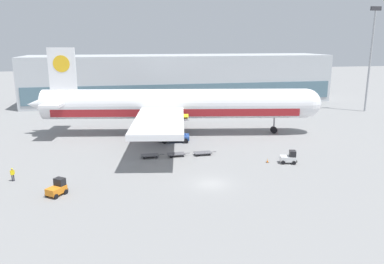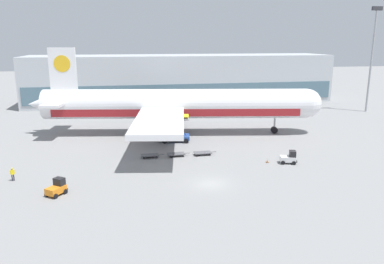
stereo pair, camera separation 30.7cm
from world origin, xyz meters
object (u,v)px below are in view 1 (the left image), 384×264
object	(u,v)px
airplane_main	(172,105)
traffic_cone_near	(267,161)
light_mast	(371,53)
scissor_lift_loader	(175,131)
ground_crew_near	(12,173)
baggage_dolly_third	(203,153)
baggage_tug_foreground	(289,158)
baggage_dolly_second	(176,154)
baggage_dolly_lead	(150,155)
baggage_tug_mid	(57,188)

from	to	relation	value
airplane_main	traffic_cone_near	bearing A→B (deg)	-51.24
light_mast	scissor_lift_loader	distance (m)	59.14
scissor_lift_loader	ground_crew_near	distance (m)	29.08
baggage_dolly_third	airplane_main	bearing A→B (deg)	98.72
light_mast	baggage_dolly_third	world-z (taller)	light_mast
baggage_tug_foreground	baggage_dolly_second	bearing A→B (deg)	174.58
light_mast	ground_crew_near	size ratio (longest dim) A/B	14.43
airplane_main	ground_crew_near	distance (m)	33.28
airplane_main	light_mast	bearing A→B (deg)	24.59
scissor_lift_loader	baggage_dolly_third	bearing A→B (deg)	-61.88
baggage_dolly_lead	ground_crew_near	bearing A→B (deg)	-161.90
baggage_dolly_lead	baggage_dolly_second	xyz separation A→B (m)	(4.22, -0.12, 0.00)
baggage_tug_foreground	baggage_dolly_third	world-z (taller)	baggage_tug_foreground
baggage_tug_foreground	traffic_cone_near	world-z (taller)	baggage_tug_foreground
ground_crew_near	baggage_dolly_third	bearing A→B (deg)	-8.46
light_mast	baggage_dolly_third	distance (m)	60.66
light_mast	scissor_lift_loader	size ratio (longest dim) A/B	4.72
light_mast	airplane_main	size ratio (longest dim) A/B	0.46
baggage_tug_mid	light_mast	bearing A→B (deg)	-22.59
baggage_dolly_second	baggage_dolly_third	world-z (taller)	same
baggage_dolly_lead	ground_crew_near	xyz separation A→B (m)	(-18.84, -6.84, 0.70)
baggage_tug_foreground	baggage_dolly_second	distance (m)	17.79
baggage_tug_foreground	baggage_tug_mid	world-z (taller)	same
airplane_main	baggage_dolly_second	xyz separation A→B (m)	(-1.55, -15.17, -5.45)
airplane_main	baggage_dolly_third	distance (m)	16.48
baggage_dolly_lead	baggage_dolly_second	distance (m)	4.22
baggage_tug_mid	traffic_cone_near	bearing A→B (deg)	-40.23
baggage_dolly_third	scissor_lift_loader	bearing A→B (deg)	106.92
baggage_dolly_third	ground_crew_near	xyz separation A→B (m)	(-27.47, -6.60, 0.70)
baggage_tug_mid	baggage_dolly_third	xyz separation A→B (m)	(20.91, 12.56, -0.49)
scissor_lift_loader	baggage_dolly_third	xyz separation A→B (m)	(3.18, -9.36, -1.51)
baggage_tug_foreground	traffic_cone_near	distance (m)	3.30
baggage_dolly_lead	baggage_tug_mid	bearing A→B (deg)	-135.70
baggage_tug_foreground	ground_crew_near	size ratio (longest dim) A/B	1.49
scissor_lift_loader	baggage_dolly_second	size ratio (longest dim) A/B	1.51
light_mast	traffic_cone_near	distance (m)	56.78
baggage_dolly_second	traffic_cone_near	distance (m)	14.55
baggage_dolly_third	baggage_tug_mid	bearing A→B (deg)	-150.87
baggage_dolly_second	traffic_cone_near	bearing A→B (deg)	-25.22
baggage_tug_mid	ground_crew_near	distance (m)	8.86
airplane_main	baggage_tug_foreground	xyz separation A→B (m)	(14.91, -21.90, -4.96)
ground_crew_near	baggage_tug_foreground	bearing A→B (deg)	-21.98
baggage_tug_foreground	baggage_dolly_third	bearing A→B (deg)	168.08
light_mast	baggage_tug_mid	bearing A→B (deg)	-149.35
scissor_lift_loader	baggage_tug_foreground	size ratio (longest dim) A/B	2.05
airplane_main	scissor_lift_loader	world-z (taller)	airplane_main
light_mast	traffic_cone_near	bearing A→B (deg)	-139.59
scissor_lift_loader	baggage_dolly_second	world-z (taller)	scissor_lift_loader
airplane_main	baggage_tug_foreground	size ratio (longest dim) A/B	21.08
scissor_lift_loader	baggage_dolly_third	size ratio (longest dim) A/B	1.51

